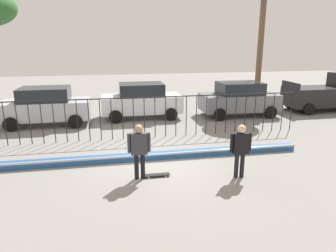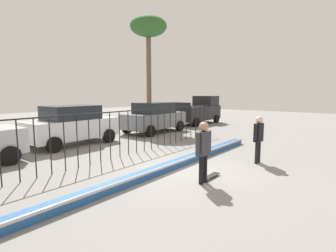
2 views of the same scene
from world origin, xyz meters
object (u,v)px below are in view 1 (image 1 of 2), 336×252
Objects in this scene: skateboarder at (139,147)px; skateboard at (157,175)px; parked_car_gray at (239,99)px; camera_operator at (241,146)px; pickup_truck at (328,93)px; parked_car_silver at (46,106)px; parked_car_white at (142,100)px.

skateboarder is 1.12m from skateboard.
parked_car_gray reaches higher than skateboarder.
skateboard is (0.54, 0.03, -0.98)m from skateboarder.
skateboarder is 3.08m from camera_operator.
camera_operator is at bearing -9.97° from skateboard.
skateboard is 2.72m from camera_operator.
pickup_truck reaches higher than camera_operator.
skateboarder reaches higher than camera_operator.
parked_car_silver is 4.91m from parked_car_white.
camera_operator is (2.50, -0.52, 0.96)m from skateboard.
parked_car_gray reaches higher than skateboard.
skateboard is at bearing -96.66° from parked_car_white.
parked_car_white is (0.90, 7.82, -0.06)m from skateboarder.
camera_operator is at bearing -79.58° from parked_car_white.
skateboard is 9.30m from parked_car_gray.
skateboard is at bearing -141.79° from pickup_truck.
skateboarder is 14.34m from pickup_truck.
parked_car_white is 1.00× the size of parked_car_gray.
camera_operator is 0.36× the size of pickup_truck.
parked_car_gray is at bearing -65.77° from camera_operator.
pickup_truck is at bearing 37.66° from skateboarder.
camera_operator is at bearing -49.51° from parked_car_silver.
camera_operator is 8.57m from parked_car_white.
skateboarder is 0.40× the size of parked_car_silver.
skateboard is at bearing 9.45° from skateboarder.
skateboarder is 0.37× the size of pickup_truck.
pickup_truck reaches higher than parked_car_silver.
pickup_truck is at bearing -91.29° from camera_operator.
parked_car_gray is (5.45, -0.57, 0.00)m from parked_car_white.
parked_car_white is at bearing 5.34° from parked_car_silver.
parked_car_silver is 0.91× the size of pickup_truck.
parked_car_silver is 1.00× the size of parked_car_gray.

